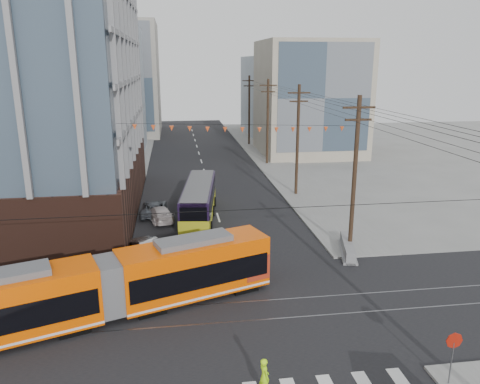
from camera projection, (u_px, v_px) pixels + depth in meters
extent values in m
plane|color=slate|center=(260.00, 355.00, 21.60)|extent=(160.00, 160.00, 0.00)
cube|color=#8C99A5|center=(77.00, 91.00, 66.47)|extent=(18.00, 16.00, 18.00)
cube|color=gray|center=(309.00, 98.00, 67.39)|extent=(14.00, 14.00, 16.00)
cube|color=gray|center=(114.00, 79.00, 85.68)|extent=(16.00, 18.00, 20.00)
cube|color=#8C99A5|center=(289.00, 96.00, 87.00)|extent=(16.00, 16.00, 14.00)
cylinder|color=black|center=(249.00, 111.00, 74.68)|extent=(0.30, 0.30, 11.00)
imported|color=silver|center=(147.00, 247.00, 32.45)|extent=(2.77, 4.29, 1.34)
imported|color=beige|center=(160.00, 214.00, 39.73)|extent=(2.87, 4.59, 1.24)
imported|color=#4D545C|center=(154.00, 208.00, 41.23)|extent=(2.26, 4.56, 1.24)
imported|color=#B8FF11|center=(264.00, 377.00, 18.87)|extent=(0.54, 0.68, 1.64)
cube|color=gray|center=(348.00, 247.00, 32.99)|extent=(2.03, 4.45, 0.87)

